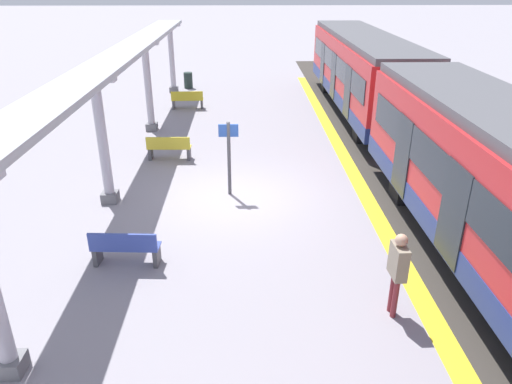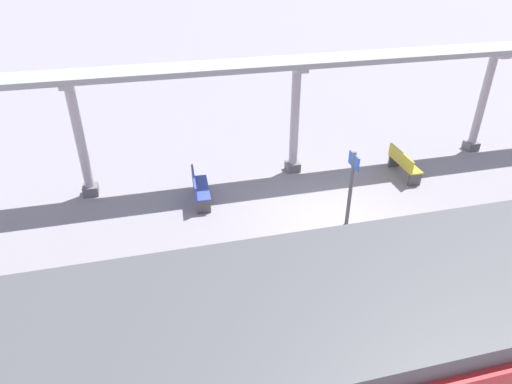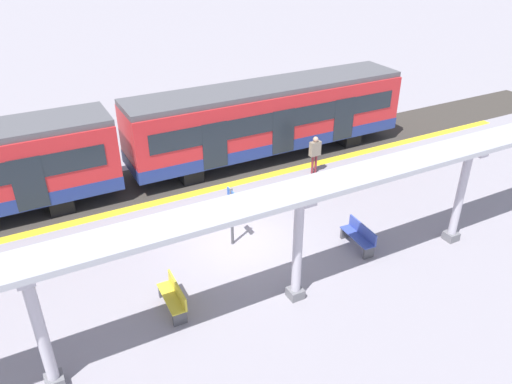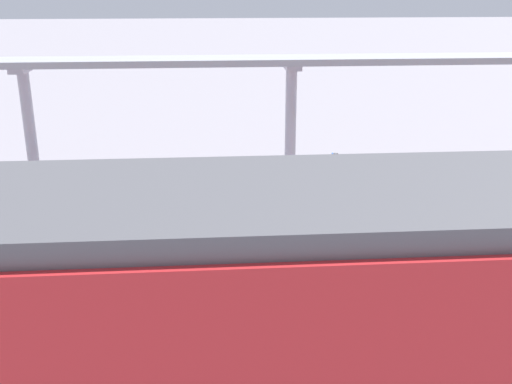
{
  "view_description": "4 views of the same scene",
  "coord_description": "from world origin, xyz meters",
  "views": [
    {
      "loc": [
        -0.29,
        12.74,
        5.99
      ],
      "look_at": [
        -0.51,
        3.2,
        1.63
      ],
      "focal_mm": 33.9,
      "sensor_mm": 36.0,
      "label": 1
    },
    {
      "loc": [
        -9.2,
        4.66,
        7.08
      ],
      "look_at": [
        0.12,
        2.33,
        1.43
      ],
      "focal_mm": 31.78,
      "sensor_mm": 36.0,
      "label": 2
    },
    {
      "loc": [
        13.16,
        -6.22,
        9.96
      ],
      "look_at": [
        0.05,
        0.75,
        1.74
      ],
      "focal_mm": 34.78,
      "sensor_mm": 36.0,
      "label": 3
    },
    {
      "loc": [
        -11.33,
        2.26,
        5.43
      ],
      "look_at": [
        -0.38,
        1.39,
        1.61
      ],
      "focal_mm": 42.47,
      "sensor_mm": 36.0,
      "label": 4
    }
  ],
  "objects": [
    {
      "name": "canopy_beam",
      "position": [
        3.58,
        -0.12,
        3.62
      ],
      "size": [
        1.2,
        27.72,
        0.16
      ],
      "primitive_type": "cube",
      "color": "#A8AAB2",
      "rests_on": "canopy_pillar_nearest"
    },
    {
      "name": "canopy_pillar_third",
      "position": [
        3.58,
        0.21,
        1.8
      ],
      "size": [
        1.1,
        0.44,
        3.54
      ],
      "color": "slate",
      "rests_on": "ground"
    },
    {
      "name": "platform_info_sign",
      "position": [
        0.18,
        -0.25,
        1.33
      ],
      "size": [
        0.56,
        0.1,
        2.2
      ],
      "color": "#4C4C51",
      "rests_on": "ground"
    },
    {
      "name": "bench_far_end",
      "position": [
        2.39,
        3.5,
        0.44
      ],
      "size": [
        1.52,
        0.52,
        0.86
      ],
      "color": "#374BA4",
      "rests_on": "ground"
    },
    {
      "name": "ground_plane",
      "position": [
        0.0,
        0.0,
        0.0
      ],
      "size": [
        176.0,
        176.0,
        0.0
      ],
      "primitive_type": "plane",
      "color": "gray"
    },
    {
      "name": "passenger_waiting_near_edge",
      "position": [
        -3.06,
        5.32,
        1.09
      ],
      "size": [
        0.24,
        0.51,
        1.74
      ],
      "color": "maroon",
      "rests_on": "ground"
    },
    {
      "name": "canopy_pillar_fourth",
      "position": [
        3.58,
        6.66,
        1.8
      ],
      "size": [
        1.1,
        0.44,
        3.54
      ],
      "color": "slate",
      "rests_on": "ground"
    },
    {
      "name": "tactile_edge_strip",
      "position": [
        -3.8,
        0.0,
        0.0
      ],
      "size": [
        0.46,
        34.82,
        0.01
      ],
      "primitive_type": "cube",
      "color": "yellow",
      "rests_on": "ground"
    },
    {
      "name": "bench_mid_platform",
      "position": [
        2.36,
        -3.15,
        0.44
      ],
      "size": [
        1.51,
        0.47,
        0.86
      ],
      "color": "gold",
      "rests_on": "ground"
    },
    {
      "name": "train_far_carriage",
      "position": [
        -5.62,
        4.44,
        1.83
      ],
      "size": [
        2.65,
        13.23,
        3.48
      ],
      "color": "red",
      "rests_on": "ground"
    }
  ]
}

